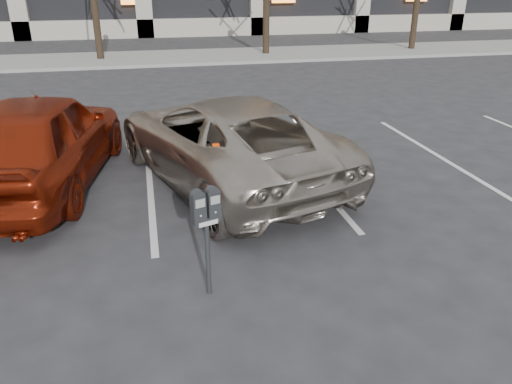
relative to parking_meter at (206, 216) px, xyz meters
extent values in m
plane|color=#28282B|center=(0.83, 1.18, -0.96)|extent=(140.00, 140.00, 0.00)
cube|color=gray|center=(0.83, 17.18, -0.90)|extent=(80.00, 4.00, 0.12)
cube|color=silver|center=(-0.57, 3.48, -0.95)|extent=(0.10, 5.20, 0.00)
cube|color=silver|center=(2.23, 3.48, -0.95)|extent=(0.10, 5.20, 0.00)
cube|color=silver|center=(5.03, 3.48, -0.95)|extent=(0.10, 5.20, 0.00)
cylinder|color=black|center=(-2.17, 17.18, 0.87)|extent=(0.28, 0.28, 3.65)
cylinder|color=black|center=(4.83, 17.18, 0.91)|extent=(0.28, 0.28, 3.74)
cylinder|color=black|center=(11.83, 17.18, 0.83)|extent=(0.28, 0.28, 3.58)
cylinder|color=black|center=(0.00, 0.00, -0.51)|extent=(0.06, 0.06, 0.90)
cube|color=black|center=(0.00, 0.00, -0.04)|extent=(0.32, 0.19, 0.06)
cube|color=silver|center=(0.02, -0.05, -0.06)|extent=(0.21, 0.07, 0.05)
cube|color=gray|center=(-0.06, -0.08, 0.19)|extent=(0.10, 0.04, 0.09)
cube|color=gray|center=(0.10, -0.03, 0.19)|extent=(0.10, 0.04, 0.09)
imported|color=#AFA395|center=(0.75, 3.33, -0.23)|extent=(3.89, 5.73, 1.46)
cube|color=#F13E05|center=(0.40, 2.42, 0.50)|extent=(0.10, 0.20, 0.01)
imported|color=maroon|center=(-2.28, 3.69, -0.15)|extent=(2.70, 5.01, 1.62)
camera|label=1|loc=(-0.51, -4.69, 2.33)|focal=35.00mm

